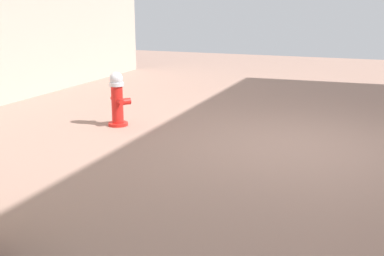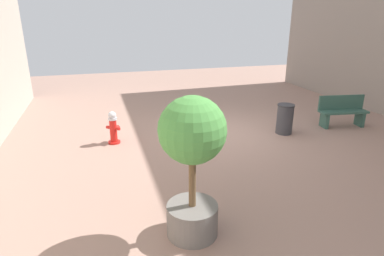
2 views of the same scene
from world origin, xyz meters
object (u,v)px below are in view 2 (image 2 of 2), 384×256
fire_hydrant (113,127)px  bench_near (342,111)px  planter_tree (192,155)px  trash_bin (285,119)px

fire_hydrant → bench_near: 6.90m
bench_near → planter_tree: (5.95, 3.73, 0.88)m
planter_tree → trash_bin: bearing=-136.8°
bench_near → trash_bin: bench_near is taller
fire_hydrant → trash_bin: fire_hydrant is taller
planter_tree → trash_bin: size_ratio=2.58×
planter_tree → trash_bin: 5.41m
bench_near → fire_hydrant: bearing=-4.6°
fire_hydrant → planter_tree: size_ratio=0.40×
bench_near → planter_tree: bearing=32.1°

